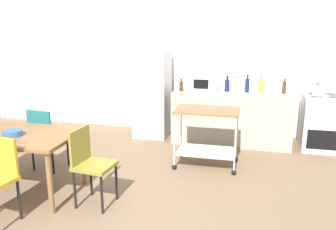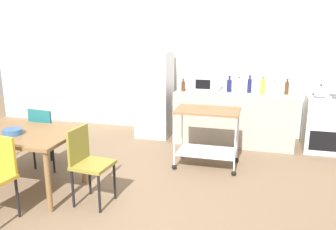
% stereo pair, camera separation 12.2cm
% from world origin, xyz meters
% --- Properties ---
extents(ground_plane, '(12.00, 12.00, 0.00)m').
position_xyz_m(ground_plane, '(0.00, 0.00, 0.00)').
color(ground_plane, brown).
extents(back_wall, '(8.40, 0.12, 2.90)m').
position_xyz_m(back_wall, '(0.00, 3.20, 1.45)').
color(back_wall, silver).
rests_on(back_wall, ground_plane).
extents(kitchen_counter, '(2.00, 0.64, 0.90)m').
position_xyz_m(kitchen_counter, '(0.90, 2.60, 0.45)').
color(kitchen_counter, '#A89E8E').
rests_on(kitchen_counter, ground_plane).
extents(dining_table, '(1.50, 0.90, 0.75)m').
position_xyz_m(dining_table, '(-1.53, 0.11, 0.67)').
color(dining_table, brown).
rests_on(dining_table, ground_plane).
extents(chair_teal, '(0.45, 0.45, 0.89)m').
position_xyz_m(chair_teal, '(-1.55, 0.79, 0.52)').
color(chair_teal, '#1E666B').
rests_on(chair_teal, ground_plane).
extents(chair_olive, '(0.44, 0.44, 0.89)m').
position_xyz_m(chair_olive, '(-0.52, 0.04, 0.52)').
color(chair_olive, olive).
rests_on(chair_olive, ground_plane).
extents(stove_oven, '(0.60, 0.61, 0.92)m').
position_xyz_m(stove_oven, '(2.35, 2.62, 0.45)').
color(stove_oven, white).
rests_on(stove_oven, ground_plane).
extents(refrigerator, '(0.60, 0.63, 1.55)m').
position_xyz_m(refrigerator, '(-0.55, 2.70, 0.78)').
color(refrigerator, silver).
rests_on(refrigerator, ground_plane).
extents(kitchen_cart, '(0.91, 0.57, 0.85)m').
position_xyz_m(kitchen_cart, '(0.61, 1.46, 0.57)').
color(kitchen_cart, brown).
rests_on(kitchen_cart, ground_plane).
extents(bottle_hot_sauce, '(0.06, 0.06, 0.22)m').
position_xyz_m(bottle_hot_sauce, '(0.03, 2.50, 0.99)').
color(bottle_hot_sauce, '#4C2D19').
rests_on(bottle_hot_sauce, kitchen_counter).
extents(microwave, '(0.46, 0.35, 0.26)m').
position_xyz_m(microwave, '(0.41, 2.68, 1.03)').
color(microwave, silver).
rests_on(microwave, kitchen_counter).
extents(bottle_wine, '(0.08, 0.08, 0.27)m').
position_xyz_m(bottle_wine, '(0.80, 2.64, 1.01)').
color(bottle_wine, navy).
rests_on(bottle_wine, kitchen_counter).
extents(bottle_vinegar, '(0.07, 0.07, 0.28)m').
position_xyz_m(bottle_vinegar, '(0.97, 2.51, 1.01)').
color(bottle_vinegar, silver).
rests_on(bottle_vinegar, kitchen_counter).
extents(bottle_soy_sauce, '(0.07, 0.07, 0.29)m').
position_xyz_m(bottle_soy_sauce, '(1.14, 2.64, 1.02)').
color(bottle_soy_sauce, navy).
rests_on(bottle_soy_sauce, kitchen_counter).
extents(bottle_soda, '(0.08, 0.08, 0.29)m').
position_xyz_m(bottle_soda, '(1.35, 2.58, 1.02)').
color(bottle_soda, gold).
rests_on(bottle_soda, kitchen_counter).
extents(bottle_olive_oil, '(0.06, 0.06, 0.22)m').
position_xyz_m(bottle_olive_oil, '(1.53, 2.61, 0.99)').
color(bottle_olive_oil, silver).
rests_on(bottle_olive_oil, kitchen_counter).
extents(bottle_sesame_oil, '(0.07, 0.07, 0.25)m').
position_xyz_m(bottle_sesame_oil, '(1.73, 2.66, 1.01)').
color(bottle_sesame_oil, '#4C2D19').
rests_on(bottle_sesame_oil, kitchen_counter).
extents(fruit_bowl, '(0.22, 0.22, 0.07)m').
position_xyz_m(fruit_bowl, '(-1.48, 0.02, 0.78)').
color(fruit_bowl, '#33598C').
rests_on(fruit_bowl, dining_table).
extents(kettle, '(0.24, 0.17, 0.19)m').
position_xyz_m(kettle, '(2.23, 2.52, 1.00)').
color(kettle, silver).
rests_on(kettle, stove_oven).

